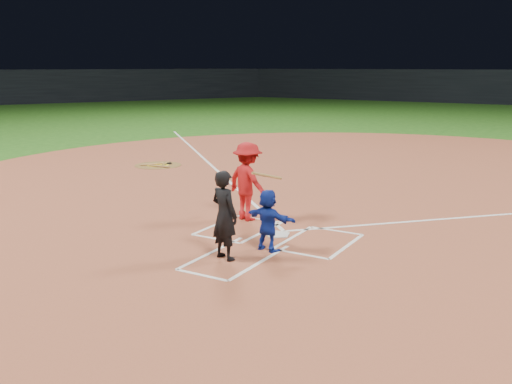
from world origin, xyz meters
The scene contains 13 objects.
ground centered at (0.00, 0.00, 0.00)m, with size 120.00×120.00×0.00m, color #215515.
home_plate_dirt centered at (0.00, 6.00, 0.01)m, with size 28.00×28.00×0.01m, color brown.
home_plate centered at (0.00, 0.00, 0.02)m, with size 0.60×0.60×0.02m, color silver.
on_deck_circle centered at (-7.87, 5.52, 0.02)m, with size 1.70×1.70×0.01m, color brown.
on_deck_logo centered at (-7.87, 5.52, 0.02)m, with size 0.80×0.80×0.00m, color gold.
on_deck_bat_a centered at (-7.72, 5.77, 0.05)m, with size 0.06×0.06×0.84m, color olive.
on_deck_bat_b centered at (-8.07, 5.42, 0.05)m, with size 0.06×0.06×0.84m, color #9F6F3A.
on_deck_bat_c centered at (-7.57, 5.22, 0.05)m, with size 0.06×0.06×0.84m, color brown.
bat_weight_donut centered at (-7.67, 5.92, 0.05)m, with size 0.19×0.19×0.05m, color black.
catcher centered at (0.33, -1.02, 0.63)m, with size 1.14×0.36×1.23m, color #132B9B.
umpire centered at (-0.13, -1.86, 0.86)m, with size 0.62×0.41×1.69m, color black.
chalk_markings centered at (0.00, 5.29, 0.01)m, with size 28.35×17.32×0.01m.
batter_at_plate centered at (-1.20, 0.75, 0.93)m, with size 1.46×1.05×1.84m.
Camera 1 is at (5.51, -10.41, 3.58)m, focal length 40.00 mm.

